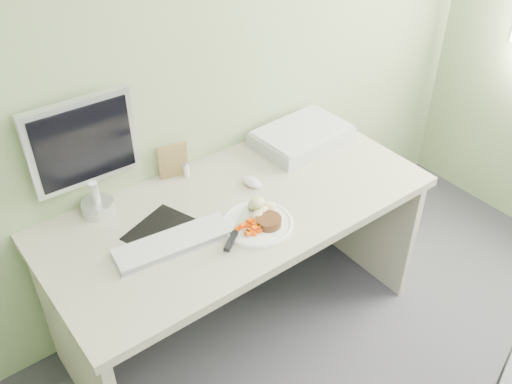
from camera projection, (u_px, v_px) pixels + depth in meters
wall_back at (177, 30)px, 2.18m from camera, size 3.50×0.00×3.50m
desk at (239, 238)px, 2.43m from camera, size 1.60×0.75×0.73m
plate at (257, 224)px, 2.21m from camera, size 0.28×0.28×0.01m
steak at (268, 221)px, 2.19m from camera, size 0.13×0.13×0.03m
potato_pile at (258, 206)px, 2.24m from camera, size 0.14×0.12×0.06m
carrot_heap at (249, 227)px, 2.15m from camera, size 0.09×0.08×0.05m
steak_knife at (235, 234)px, 2.14m from camera, size 0.23×0.17×0.02m
mousepad at (163, 231)px, 2.19m from camera, size 0.31×0.29×0.00m
keyboard at (173, 242)px, 2.12m from camera, size 0.46×0.19×0.02m
computer_mouse at (252, 182)px, 2.41m from camera, size 0.07×0.11×0.03m
photo_frame at (173, 161)px, 2.43m from camera, size 0.13×0.04×0.16m
eyedrop_bottle at (186, 170)px, 2.46m from camera, size 0.03×0.03×0.07m
scanner at (302, 137)px, 2.67m from camera, size 0.45×0.31×0.07m
monitor at (85, 153)px, 2.12m from camera, size 0.41×0.13×0.49m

